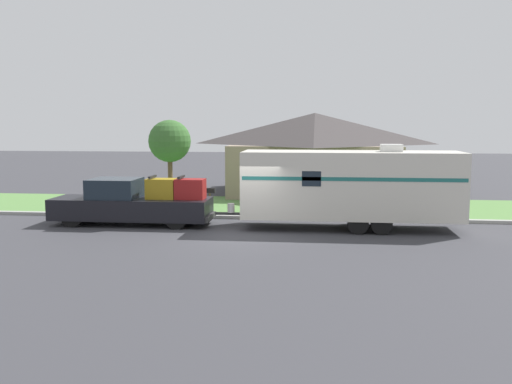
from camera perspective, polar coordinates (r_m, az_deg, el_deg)
ground_plane at (r=20.84m, az=-1.14°, el=-4.43°), size 120.00×120.00×0.00m
curb_strip at (r=24.49m, az=0.01°, el=-2.56°), size 80.00×0.30×0.14m
lawn_strip at (r=28.08m, az=0.83°, el=-1.45°), size 80.00×7.00×0.03m
house_across_street at (r=33.82m, az=5.87°, el=4.05°), size 10.12×8.59×4.69m
pickup_truck at (r=23.58m, az=-12.19°, el=-1.11°), size 6.50×1.93×2.00m
travel_trailer at (r=22.28m, az=9.48°, el=0.72°), size 9.49×2.39×3.30m
mailbox at (r=25.48m, az=-4.65°, el=-0.22°), size 0.48×0.20×1.23m
tree_in_yard at (r=29.12m, az=-8.63°, el=5.01°), size 2.13×2.13×4.26m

